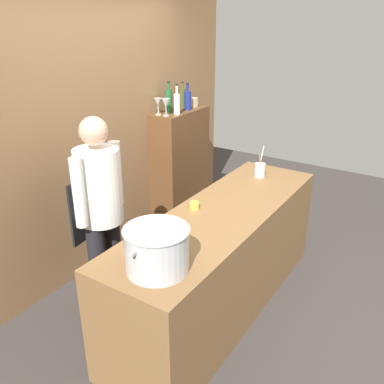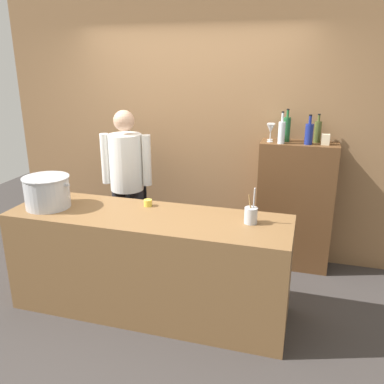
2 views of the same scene
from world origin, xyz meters
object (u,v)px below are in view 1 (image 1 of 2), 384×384
(stockpot_large, at_px, (157,250))
(butter_jar, at_px, (194,206))
(wine_bottle_green, at_px, (169,100))
(chef, at_px, (100,206))
(wine_bottle_cobalt, at_px, (188,100))
(wine_glass_short, at_px, (166,103))
(wine_glass_tall, at_px, (158,103))
(wine_bottle_clear, at_px, (177,103))
(utensil_crock, at_px, (260,170))
(wine_bottle_olive, at_px, (183,97))
(spice_tin_cream, at_px, (193,102))

(stockpot_large, relative_size, butter_jar, 6.23)
(butter_jar, distance_m, wine_bottle_green, 1.60)
(stockpot_large, bearing_deg, butter_jar, 17.81)
(chef, distance_m, wine_bottle_cobalt, 1.88)
(chef, distance_m, wine_glass_short, 1.54)
(wine_bottle_cobalt, height_order, wine_glass_tall, wine_bottle_cobalt)
(butter_jar, bearing_deg, wine_glass_short, 45.37)
(wine_bottle_clear, bearing_deg, stockpot_large, -148.37)
(stockpot_large, bearing_deg, utensil_crock, 4.18)
(utensil_crock, relative_size, wine_bottle_olive, 1.06)
(stockpot_large, xyz_separation_m, spice_tin_cream, (2.30, 1.23, 0.36))
(utensil_crock, xyz_separation_m, spice_tin_cream, (0.54, 1.10, 0.43))
(wine_bottle_clear, xyz_separation_m, wine_glass_tall, (-0.12, 0.16, 0.01))
(butter_jar, xyz_separation_m, wine_glass_tall, (0.93, 1.05, 0.54))
(utensil_crock, height_order, wine_bottle_olive, wine_bottle_olive)
(wine_bottle_green, xyz_separation_m, wine_bottle_cobalt, (0.22, -0.10, -0.02))
(stockpot_large, height_order, wine_glass_short, wine_glass_short)
(stockpot_large, distance_m, wine_bottle_cobalt, 2.49)
(chef, height_order, spice_tin_cream, chef)
(utensil_crock, distance_m, wine_bottle_clear, 1.15)
(wine_bottle_green, height_order, spice_tin_cream, wine_bottle_green)
(utensil_crock, bearing_deg, stockpot_large, -175.82)
(stockpot_large, xyz_separation_m, wine_bottle_clear, (1.88, 1.16, 0.42))
(utensil_crock, bearing_deg, chef, 153.24)
(wine_bottle_green, bearing_deg, wine_bottle_clear, -106.24)
(chef, xyz_separation_m, wine_bottle_olive, (1.85, 0.49, 0.49))
(butter_jar, distance_m, wine_glass_tall, 1.51)
(stockpot_large, bearing_deg, wine_glass_tall, 36.75)
(wine_bottle_cobalt, relative_size, wine_glass_tall, 1.68)
(wine_bottle_green, bearing_deg, wine_bottle_cobalt, -23.92)
(butter_jar, distance_m, wine_bottle_olive, 1.82)
(butter_jar, xyz_separation_m, wine_bottle_olive, (1.39, 1.05, 0.53))
(utensil_crock, xyz_separation_m, wine_bottle_clear, (0.12, 1.03, 0.49))
(utensil_crock, relative_size, spice_tin_cream, 2.89)
(wine_glass_short, height_order, spice_tin_cream, wine_glass_short)
(chef, relative_size, wine_bottle_green, 5.13)
(wine_bottle_olive, bearing_deg, spice_tin_cream, -49.91)
(stockpot_large, distance_m, wine_glass_short, 2.19)
(stockpot_large, distance_m, wine_bottle_clear, 2.25)
(stockpot_large, xyz_separation_m, wine_glass_short, (1.77, 1.22, 0.44))
(wine_bottle_clear, bearing_deg, chef, -167.74)
(chef, bearing_deg, utensil_crock, 146.70)
(spice_tin_cream, bearing_deg, wine_bottle_green, 169.77)
(wine_bottle_olive, bearing_deg, wine_glass_short, -167.70)
(wine_bottle_cobalt, xyz_separation_m, wine_glass_short, (-0.37, 0.02, 0.02))
(utensil_crock, xyz_separation_m, wine_bottle_green, (0.16, 1.17, 0.50))
(chef, xyz_separation_m, stockpot_large, (-0.37, -0.83, 0.07))
(chef, relative_size, wine_bottle_cobalt, 5.76)
(wine_bottle_green, bearing_deg, spice_tin_cream, -10.23)
(wine_bottle_clear, distance_m, wine_glass_short, 0.13)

